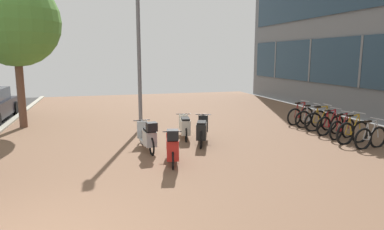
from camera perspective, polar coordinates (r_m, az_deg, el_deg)
bicycle_rack_00 at (r=11.66m, az=27.64°, el=-3.34°), size 1.29×0.48×0.94m
bicycle_rack_01 at (r=12.03m, az=25.23°, el=-2.64°), size 1.40×0.48×1.03m
bicycle_rack_02 at (r=12.58m, az=23.77°, el=-2.14°), size 1.30×0.49×0.95m
bicycle_rack_03 at (r=13.07m, az=22.07°, el=-1.56°), size 1.35×0.48×0.98m
bicycle_rack_04 at (r=13.61m, az=20.73°, el=-0.99°), size 1.43×0.48×1.02m
bicycle_rack_05 at (r=14.11m, az=19.22°, el=-0.60°), size 1.37×0.48×0.97m
bicycle_rack_06 at (r=14.59m, az=17.62°, el=-0.15°), size 1.35×0.48×1.00m
scooter_near at (r=10.09m, az=-7.34°, el=-3.57°), size 0.52×1.82×0.97m
scooter_mid at (r=10.80m, az=1.68°, el=-2.71°), size 0.84×1.74×0.87m
scooter_far at (r=8.80m, az=-3.26°, el=-5.38°), size 0.66×1.63×1.02m
scooter_extra at (r=11.52m, az=-1.19°, el=-2.01°), size 0.63×1.73×0.77m
lamp_post at (r=12.91m, az=-8.85°, el=10.78°), size 0.20×0.52×5.37m
street_tree at (r=14.75m, az=-27.42°, el=13.52°), size 3.30×3.30×5.65m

